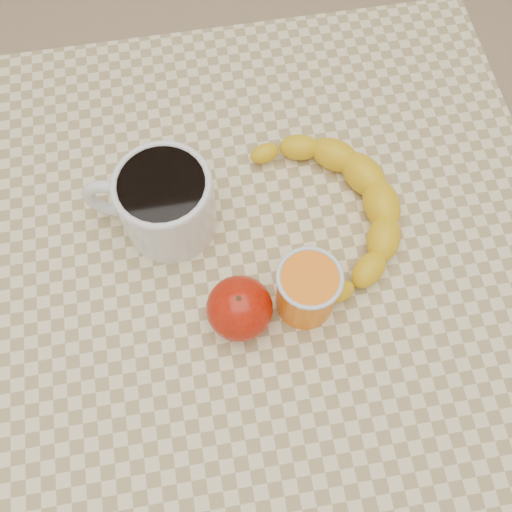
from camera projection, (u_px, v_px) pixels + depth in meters
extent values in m
plane|color=tan|center=(256.00, 378.00, 1.42)|extent=(3.00, 3.00, 0.00)
cube|color=beige|center=(256.00, 268.00, 0.75)|extent=(0.80, 0.80, 0.04)
cube|color=olive|center=(256.00, 281.00, 0.79)|extent=(0.74, 0.74, 0.06)
cylinder|color=olive|center=(491.00, 504.00, 0.98)|extent=(0.05, 0.05, 0.71)
cylinder|color=olive|center=(65.00, 209.00, 1.20)|extent=(0.05, 0.05, 0.71)
cylinder|color=olive|center=(386.00, 161.00, 1.25)|extent=(0.05, 0.05, 0.71)
cylinder|color=silver|center=(167.00, 204.00, 0.71)|extent=(0.15, 0.15, 0.10)
cylinder|color=black|center=(162.00, 186.00, 0.67)|extent=(0.10, 0.10, 0.01)
torus|color=silver|center=(161.00, 184.00, 0.66)|extent=(0.12, 0.12, 0.01)
torus|color=silver|center=(113.00, 199.00, 0.71)|extent=(0.08, 0.04, 0.08)
cylinder|color=orange|center=(307.00, 291.00, 0.67)|extent=(0.07, 0.07, 0.09)
torus|color=silver|center=(310.00, 278.00, 0.63)|extent=(0.08, 0.08, 0.01)
ellipsoid|color=#970D05|center=(240.00, 308.00, 0.67)|extent=(0.10, 0.10, 0.07)
cylinder|color=#382311|center=(239.00, 300.00, 0.64)|extent=(0.01, 0.01, 0.01)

